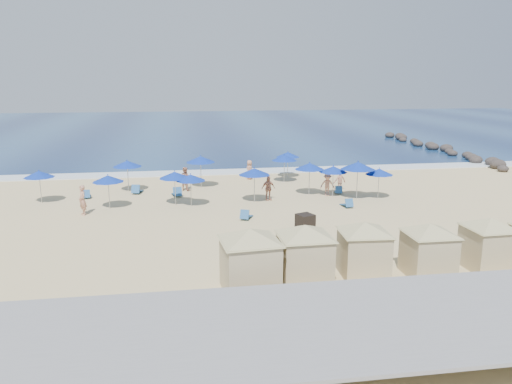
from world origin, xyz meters
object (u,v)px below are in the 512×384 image
cabana_0 (250,252)px  trash_bin (305,222)px  beachgoer_5 (327,185)px  umbrella_3 (191,178)px  cabana_2 (364,242)px  beachgoer_0 (82,200)px  umbrella_1 (108,179)px  umbrella_7 (310,166)px  umbrella_0 (39,174)px  beachgoer_3 (340,180)px  beachgoer_2 (268,188)px  umbrella_9 (288,155)px  cabana_1 (305,247)px  cabana_3 (429,243)px  umbrella_2 (127,164)px  umbrella_12 (284,158)px  beachgoer_1 (185,179)px  umbrella_10 (358,166)px  umbrella_5 (175,175)px  rock_jetty (438,148)px  cabana_4 (489,237)px  umbrella_4 (201,159)px  umbrella_6 (254,172)px  beachgoer_4 (250,170)px  umbrella_8 (333,169)px  umbrella_11 (379,172)px

cabana_0 → trash_bin: bearing=61.3°
beachgoer_5 → umbrella_3: bearing=-160.8°
cabana_2 → beachgoer_0: size_ratio=2.24×
umbrella_1 → beachgoer_5: umbrella_1 is taller
umbrella_7 → beachgoer_5: bearing=-17.7°
cabana_2 → umbrella_7: bearing=84.3°
umbrella_0 → beachgoer_3: size_ratio=1.41×
cabana_2 → beachgoer_2: bearing=97.1°
umbrella_9 → umbrella_3: bearing=-134.7°
umbrella_1 → umbrella_7: 13.94m
cabana_0 → cabana_1: (2.35, 0.48, -0.07)m
trash_bin → cabana_3: bearing=-86.5°
cabana_3 → umbrella_9: (-1.44, 21.84, 0.50)m
umbrella_2 → beachgoer_2: (9.86, -4.26, -1.25)m
umbrella_2 → beachgoer_0: umbrella_2 is taller
cabana_1 → umbrella_12: size_ratio=1.91×
umbrella_7 → beachgoer_1: (-8.88, 2.88, -1.22)m
umbrella_10 → umbrella_9: bearing=111.2°
beachgoer_1 → beachgoer_2: 6.93m
umbrella_5 → cabana_1: bearing=-68.9°
rock_jetty → cabana_4: bearing=-115.2°
trash_bin → umbrella_9: bearing=59.1°
umbrella_4 → beachgoer_1: bearing=-145.7°
umbrella_6 → cabana_2: bearing=-78.4°
umbrella_3 → beachgoer_5: 9.99m
beachgoer_1 → beachgoer_4: bearing=-114.8°
cabana_3 → beachgoer_4: cabana_3 is taller
umbrella_8 → umbrella_10: (1.46, -0.94, 0.38)m
umbrella_8 → beachgoer_4: bearing=125.3°
beachgoer_0 → beachgoer_3: beachgoer_0 is taller
umbrella_8 → cabana_4: bearing=-79.1°
umbrella_5 → umbrella_9: (9.40, 7.90, -0.07)m
trash_bin → umbrella_11: 9.37m
cabana_4 → umbrella_2: bearing=133.7°
umbrella_1 → umbrella_11: 18.37m
umbrella_1 → beachgoer_3: size_ratio=1.41×
trash_bin → cabana_2: bearing=-105.7°
umbrella_12 → beachgoer_2: umbrella_12 is taller
umbrella_1 → cabana_3: bearing=-42.1°
umbrella_3 → beachgoer_3: 11.70m
trash_bin → umbrella_6: bearing=84.0°
umbrella_9 → beachgoer_4: bearing=-176.6°
cabana_4 → beachgoer_0: 22.92m
umbrella_0 → beachgoer_1: bearing=13.7°
umbrella_8 → cabana_3: bearing=-91.1°
umbrella_5 → umbrella_7: size_ratio=0.96×
rock_jetty → beachgoer_4: beachgoer_4 is taller
umbrella_12 → beachgoer_4: (-2.61, 1.65, -1.20)m
cabana_0 → umbrella_9: cabana_0 is taller
cabana_3 → umbrella_11: cabana_3 is taller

